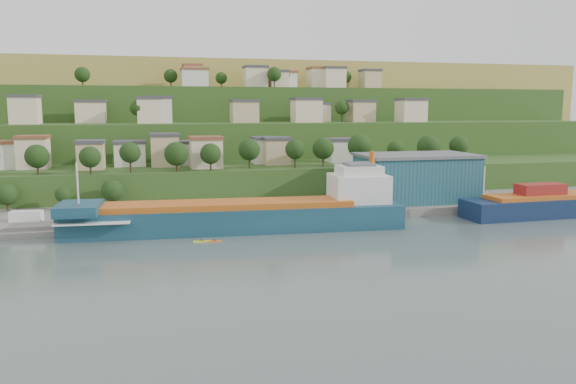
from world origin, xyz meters
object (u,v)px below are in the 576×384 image
object	(u,v)px
caravan	(27,218)
kayak_orange	(215,241)
warehouse	(416,177)
cargo_ship_near	(248,216)

from	to	relation	value
caravan	kayak_orange	bearing A→B (deg)	-20.54
caravan	warehouse	bearing A→B (deg)	10.76
kayak_orange	warehouse	bearing A→B (deg)	25.36
cargo_ship_near	kayak_orange	distance (m)	13.08
caravan	kayak_orange	xyz separation A→B (m)	(39.42, -21.32, -2.56)
cargo_ship_near	warehouse	world-z (taller)	cargo_ship_near
cargo_ship_near	caravan	world-z (taller)	cargo_ship_near
warehouse	caravan	world-z (taller)	warehouse
warehouse	caravan	bearing A→B (deg)	-176.37
warehouse	caravan	size ratio (longest dim) A/B	4.63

